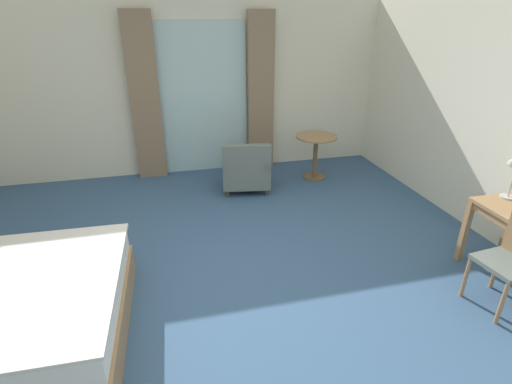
# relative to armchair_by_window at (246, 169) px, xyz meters

# --- Properties ---
(ground) EXTENTS (6.88, 7.01, 0.10)m
(ground) POSITION_rel_armchair_by_window_xyz_m (-0.66, -2.17, -0.37)
(ground) COLOR #38567A
(wall_back) EXTENTS (6.48, 0.12, 2.67)m
(wall_back) POSITION_rel_armchair_by_window_xyz_m (-0.66, 1.07, 1.02)
(wall_back) COLOR silver
(wall_back) RESTS_ON ground
(balcony_glass_door) EXTENTS (1.38, 0.02, 2.35)m
(balcony_glass_door) POSITION_rel_armchair_by_window_xyz_m (-0.46, 0.99, 0.86)
(balcony_glass_door) COLOR silver
(balcony_glass_door) RESTS_ON ground
(curtain_panel_left) EXTENTS (0.44, 0.10, 2.51)m
(curtain_panel_left) POSITION_rel_armchair_by_window_xyz_m (-1.37, 0.89, 0.93)
(curtain_panel_left) COLOR #897056
(curtain_panel_left) RESTS_ON ground
(curtain_panel_right) EXTENTS (0.42, 0.10, 2.51)m
(curtain_panel_right) POSITION_rel_armchair_by_window_xyz_m (0.45, 0.89, 0.93)
(curtain_panel_right) COLOR #897056
(curtain_panel_right) RESTS_ON ground
(armchair_by_window) EXTENTS (0.80, 0.83, 0.78)m
(armchair_by_window) POSITION_rel_armchair_by_window_xyz_m (0.00, 0.00, 0.00)
(armchair_by_window) COLOR slate
(armchair_by_window) RESTS_ON ground
(round_cafe_table) EXTENTS (0.65, 0.65, 0.70)m
(round_cafe_table) POSITION_rel_armchair_by_window_xyz_m (1.18, 0.19, 0.20)
(round_cafe_table) COLOR #9E754C
(round_cafe_table) RESTS_ON ground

